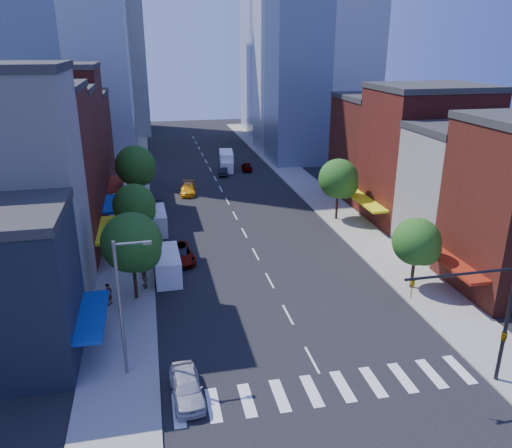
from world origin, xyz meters
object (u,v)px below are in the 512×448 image
Objects in this scene: parked_car_second at (180,256)px; parked_car_rear at (155,212)px; cargo_van_far at (156,221)px; taxi at (188,189)px; traffic_car_oncoming at (223,171)px; pedestrian_far at (143,278)px; pedestrian_near at (109,294)px; traffic_car_far at (247,167)px; parked_car_front at (187,387)px; cargo_van_near at (167,266)px; parked_car_third at (179,254)px; box_truck at (226,161)px.

parked_car_rear reaches higher than parked_car_second.
taxi is (4.70, 13.77, -0.47)m from cargo_van_far.
traffic_car_oncoming is 39.11m from pedestrian_far.
cargo_van_far is 16.88m from pedestrian_near.
traffic_car_oncoming is at bearing 33.45° from traffic_car_far.
parked_car_front is 16.53m from cargo_van_near.
parked_car_second is 0.80× the size of taxi.
cargo_van_near is 1.44× the size of traffic_car_oncoming.
taxi is at bearing 10.15° from pedestrian_near.
parked_car_second reaches higher than traffic_car_oncoming.
cargo_van_far is at bearing 164.25° from pedestrian_far.
parked_car_third is at bearing 96.14° from parked_car_second.
parked_car_front is 14.89m from pedestrian_far.
box_truck reaches higher than parked_car_second.
parked_car_front is at bearing -84.73° from parked_car_rear.
cargo_van_near is at bearing -106.56° from parked_car_second.
parked_car_front is 13.31m from pedestrian_near.
parked_car_front is at bearing -86.63° from parked_car_second.
pedestrian_far is (-1.39, -13.98, -0.15)m from cargo_van_far.
parked_car_rear is 16.78m from cargo_van_near.
parked_car_second is 3.39m from cargo_van_near.
pedestrian_near reaches higher than parked_car_third.
cargo_van_near is at bearing 80.50° from traffic_car_oncoming.
taxi is at bearing 62.78° from traffic_car_oncoming.
parked_car_rear is 1.05× the size of taxi.
cargo_van_near reaches higher than pedestrian_near.
parked_car_front is at bearing -0.66° from pedestrian_far.
parked_car_second is 2.25× the size of pedestrian_far.
parked_car_second is 0.54× the size of box_truck.
pedestrian_near is (-4.06, -21.00, 0.31)m from parked_car_rear.
parked_car_second is 2.18× the size of pedestrian_near.
traffic_car_oncoming is at bearing 5.48° from pedestrian_near.
cargo_van_near is (-1.29, -3.50, 0.43)m from parked_car_third.
parked_car_third is 13.41m from parked_car_rear.
parked_car_third is at bearing -77.96° from parked_car_rear.
traffic_car_far is at bearing 67.63° from cargo_van_near.
traffic_car_far reaches higher than traffic_car_oncoming.
pedestrian_far is at bearing -97.21° from cargo_van_far.
parked_car_front reaches higher than parked_car_third.
parked_car_front is 0.78× the size of cargo_van_far.
box_truck reaches higher than traffic_car_oncoming.
parked_car_rear is (-1.05, 33.28, -0.01)m from parked_car_front.
pedestrian_far reaches higher than traffic_car_oncoming.
pedestrian_far is at bearing -21.81° from pedestrian_near.
pedestrian_near is (-19.34, -41.68, 0.39)m from traffic_car_far.
cargo_van_near is 1.42× the size of traffic_car_far.
parked_car_rear reaches higher than taxi.
parked_car_rear is at bearing 15.40° from pedestrian_near.
pedestrian_far reaches higher than taxi.
pedestrian_far is (-13.54, -40.81, -0.32)m from box_truck.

